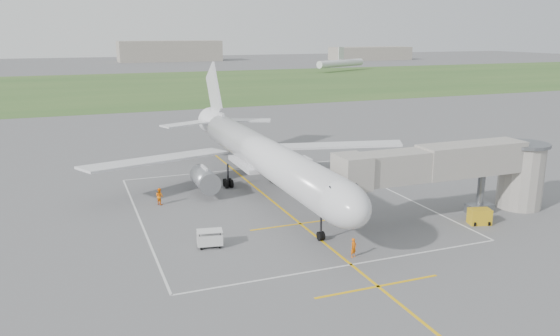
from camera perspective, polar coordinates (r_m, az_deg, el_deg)
name	(u,v)px	position (r m, az deg, el deg)	size (l,w,h in m)	color
ground	(265,195)	(60.65, -1.62, -2.83)	(700.00, 700.00, 0.00)	#515154
grass_strip	(130,87)	(186.52, -15.36, 8.20)	(700.00, 120.00, 0.02)	#365A27
apron_markings	(284,210)	(55.46, 0.42, -4.46)	(28.20, 60.00, 0.01)	#F0B30E
airliner	(262,155)	(60.21, -1.89, 1.37)	(38.93, 46.75, 13.52)	silver
jet_bridge	(464,169)	(55.66, 18.69, -0.07)	(23.40, 5.00, 7.20)	gray
gpu_unit	(480,217)	(54.80, 20.13, -4.79)	(2.25, 1.84, 1.48)	gold
baggage_cart	(210,238)	(46.55, -7.35, -7.32)	(2.31, 1.62, 1.48)	silver
ramp_worker_nose	(354,248)	(44.61, 7.70, -8.25)	(0.58, 0.38, 1.59)	#F56407
ramp_worker_wing	(160,196)	(58.50, -12.48, -2.90)	(0.87, 0.67, 1.78)	orange
distant_hangars	(70,55)	(320.11, -21.07, 10.97)	(345.00, 49.00, 12.00)	gray
distant_aircraft	(118,68)	(224.37, -16.56, 9.95)	(221.99, 24.49, 8.85)	silver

